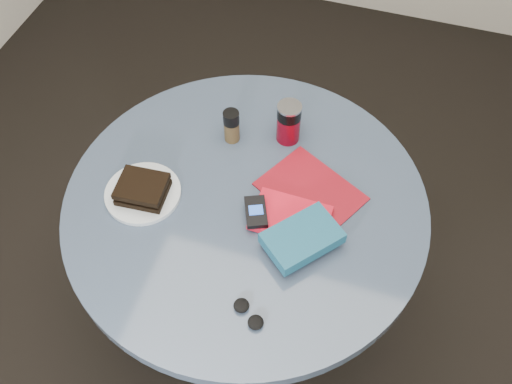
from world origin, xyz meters
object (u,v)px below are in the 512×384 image
(magazine, at_px, (310,191))
(novel, at_px, (302,238))
(sandwich, at_px, (142,189))
(soda_can, at_px, (289,122))
(pepper_grinder, at_px, (232,126))
(plate, at_px, (143,193))
(table, at_px, (246,232))
(mp3_player, at_px, (256,212))
(headphones, at_px, (248,314))
(red_book, at_px, (290,218))

(magazine, distance_m, novel, 0.18)
(sandwich, distance_m, soda_can, 0.46)
(sandwich, relative_size, pepper_grinder, 1.26)
(plate, relative_size, magazine, 0.79)
(table, bearing_deg, soda_can, 79.24)
(soda_can, distance_m, novel, 0.37)
(mp3_player, relative_size, headphones, 1.11)
(headphones, bearing_deg, red_book, 85.65)
(red_book, bearing_deg, pepper_grinder, 138.00)
(magazine, distance_m, red_book, 0.11)
(soda_can, xyz_separation_m, headphones, (0.06, -0.57, -0.06))
(novel, bearing_deg, red_book, 75.82)
(soda_can, bearing_deg, headphones, -83.60)
(table, xyz_separation_m, sandwich, (-0.27, -0.07, 0.20))
(novel, bearing_deg, table, 102.87)
(plate, height_order, sandwich, sandwich)
(sandwich, xyz_separation_m, headphones, (0.38, -0.25, -0.03))
(soda_can, bearing_deg, magazine, -56.51)
(mp3_player, bearing_deg, novel, -19.08)
(table, relative_size, headphones, 10.07)
(soda_can, bearing_deg, novel, -68.89)
(table, height_order, sandwich, sandwich)
(sandwich, distance_m, red_book, 0.41)
(pepper_grinder, relative_size, red_book, 0.54)
(table, xyz_separation_m, novel, (0.18, -0.10, 0.20))
(plate, relative_size, headphones, 2.11)
(table, distance_m, pepper_grinder, 0.32)
(plate, xyz_separation_m, sandwich, (0.01, -0.01, 0.03))
(table, bearing_deg, pepper_grinder, 118.24)
(magazine, relative_size, headphones, 2.65)
(pepper_grinder, distance_m, mp3_player, 0.29)
(pepper_grinder, height_order, magazine, pepper_grinder)
(table, bearing_deg, mp3_player, -46.63)
(plate, height_order, magazine, plate)
(plate, height_order, mp3_player, mp3_player)
(soda_can, xyz_separation_m, mp3_player, (-0.00, -0.30, -0.04))
(novel, height_order, headphones, novel)
(table, distance_m, novel, 0.29)
(pepper_grinder, relative_size, mp3_player, 0.98)
(magazine, distance_m, headphones, 0.40)
(table, relative_size, soda_can, 7.59)
(soda_can, relative_size, mp3_player, 1.20)
(pepper_grinder, height_order, mp3_player, pepper_grinder)
(soda_can, relative_size, novel, 0.70)
(plate, bearing_deg, mp3_player, 3.62)
(plate, height_order, soda_can, soda_can)
(red_book, distance_m, headphones, 0.29)
(table, distance_m, sandwich, 0.34)
(table, xyz_separation_m, plate, (-0.27, -0.07, 0.17))
(soda_can, distance_m, pepper_grinder, 0.17)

